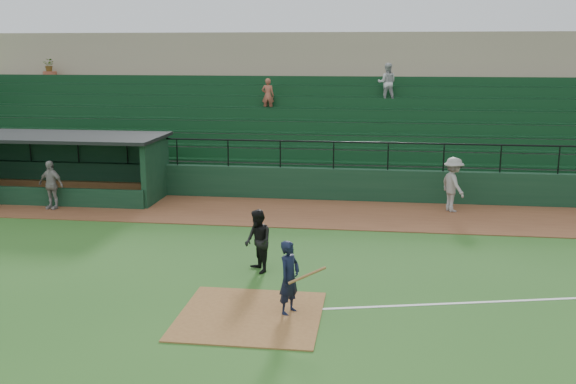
# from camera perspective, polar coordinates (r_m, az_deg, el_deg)

# --- Properties ---
(ground) EXTENTS (90.00, 90.00, 0.00)m
(ground) POSITION_cam_1_polar(r_m,az_deg,el_deg) (15.04, -2.60, -9.28)
(ground) COLOR #26541B
(ground) RESTS_ON ground
(warning_track) EXTENTS (40.00, 4.00, 0.03)m
(warning_track) POSITION_cam_1_polar(r_m,az_deg,el_deg) (22.59, 1.03, -1.82)
(warning_track) COLOR brown
(warning_track) RESTS_ON ground
(home_plate_dirt) EXTENTS (3.00, 3.00, 0.03)m
(home_plate_dirt) POSITION_cam_1_polar(r_m,az_deg,el_deg) (14.13, -3.34, -10.70)
(home_plate_dirt) COLOR brown
(home_plate_dirt) RESTS_ON ground
(stadium_structure) EXTENTS (38.00, 13.08, 6.40)m
(stadium_structure) POSITION_cam_1_polar(r_m,az_deg,el_deg) (30.49, 2.92, 6.23)
(stadium_structure) COLOR #10311D
(stadium_structure) RESTS_ON ground
(dugout) EXTENTS (8.90, 3.20, 2.42)m
(dugout) POSITION_cam_1_polar(r_m,az_deg,el_deg) (26.69, -19.83, 2.53)
(dugout) COLOR #10311D
(dugout) RESTS_ON ground
(batter_at_plate) EXTENTS (1.10, 0.72, 1.62)m
(batter_at_plate) POSITION_cam_1_polar(r_m,az_deg,el_deg) (13.94, 0.13, -7.49)
(batter_at_plate) COLOR black
(batter_at_plate) RESTS_ON ground
(umpire) EXTENTS (0.94, 0.99, 1.61)m
(umpire) POSITION_cam_1_polar(r_m,az_deg,el_deg) (16.52, -2.63, -4.32)
(umpire) COLOR black
(umpire) RESTS_ON ground
(runner) EXTENTS (1.13, 1.40, 1.89)m
(runner) POSITION_cam_1_polar(r_m,az_deg,el_deg) (23.25, 14.21, 0.64)
(runner) COLOR gray
(runner) RESTS_ON warning_track
(dugout_player_a) EXTENTS (1.08, 0.64, 1.72)m
(dugout_player_a) POSITION_cam_1_polar(r_m,az_deg,el_deg) (24.41, -19.99, 0.60)
(dugout_player_a) COLOR gray
(dugout_player_a) RESTS_ON warning_track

